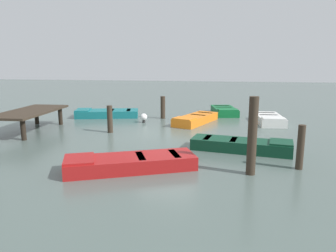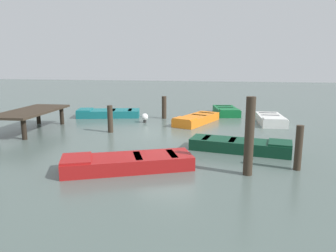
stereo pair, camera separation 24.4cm
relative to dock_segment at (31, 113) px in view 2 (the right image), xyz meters
name	(u,v)px [view 2 (the right image)]	position (x,y,z in m)	size (l,w,h in m)	color
ground_plane	(168,134)	(0.54, -6.25, -0.83)	(80.00, 80.00, 0.00)	#4C5B56
dock_segment	(31,113)	(0.00, 0.00, 0.00)	(4.21, 2.04, 0.95)	#33281E
rowboat_teal	(108,113)	(4.23, -2.02, -0.61)	(2.15, 3.70, 0.46)	#14666B
rowboat_orange	(196,119)	(3.24, -7.22, -0.61)	(3.42, 2.19, 0.46)	orange
rowboat_white	(271,119)	(3.91, -10.97, -0.61)	(2.82, 1.34, 0.46)	silver
rowboat_red	(127,162)	(-4.31, -5.99, -0.61)	(2.55, 3.89, 0.46)	maroon
rowboat_green	(226,111)	(6.40, -8.68, -0.61)	(2.89, 1.74, 0.46)	#0F602D
rowboat_dark_green	(240,145)	(-1.70, -9.30, -0.61)	(1.56, 3.56, 0.46)	#0C3823
mooring_piling_far_right	(249,137)	(-4.09, -9.43, 0.27)	(0.26, 0.26, 2.19)	#33281E
mooring_piling_mid_left	(110,119)	(0.35, -3.66, -0.22)	(0.24, 0.24, 1.21)	#33281E
mooring_piling_center	(164,107)	(4.32, -5.29, -0.21)	(0.26, 0.26, 1.24)	#33281E
mooring_piling_far_left	(299,148)	(-3.39, -10.87, -0.17)	(0.21, 0.21, 1.32)	#33281E
marker_buoy	(145,117)	(2.90, -4.56, -0.54)	(0.36, 0.36, 0.48)	#262626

